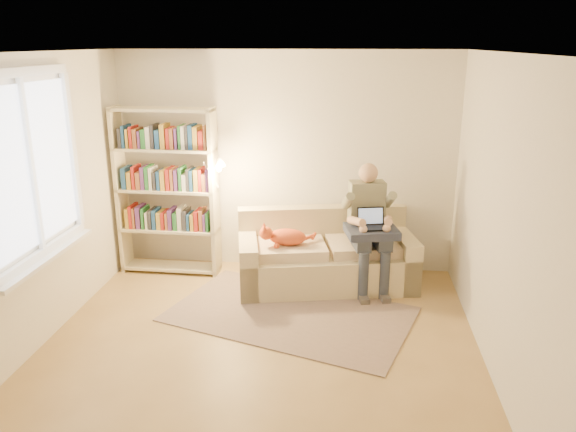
# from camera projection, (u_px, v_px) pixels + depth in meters

# --- Properties ---
(floor) EXTENTS (4.50, 4.50, 0.00)m
(floor) POSITION_uv_depth(u_px,v_px,m) (255.00, 361.00, 4.92)
(floor) COLOR olive
(floor) RESTS_ON ground
(ceiling) EXTENTS (4.00, 4.50, 0.02)m
(ceiling) POSITION_uv_depth(u_px,v_px,m) (249.00, 53.00, 4.15)
(ceiling) COLOR white
(ceiling) RESTS_ON wall_back
(wall_left) EXTENTS (0.02, 4.50, 2.60)m
(wall_left) POSITION_uv_depth(u_px,v_px,m) (20.00, 212.00, 4.75)
(wall_left) COLOR silver
(wall_left) RESTS_ON floor
(wall_right) EXTENTS (0.02, 4.50, 2.60)m
(wall_right) POSITION_uv_depth(u_px,v_px,m) (508.00, 229.00, 4.32)
(wall_right) COLOR silver
(wall_right) RESTS_ON floor
(wall_back) EXTENTS (4.00, 0.02, 2.60)m
(wall_back) POSITION_uv_depth(u_px,v_px,m) (285.00, 163.00, 6.67)
(wall_back) COLOR silver
(wall_back) RESTS_ON floor
(wall_front) EXTENTS (4.00, 0.02, 2.60)m
(wall_front) POSITION_uv_depth(u_px,v_px,m) (161.00, 379.00, 2.40)
(wall_front) COLOR silver
(wall_front) RESTS_ON floor
(window) EXTENTS (0.12, 1.52, 1.69)m
(window) POSITION_uv_depth(u_px,v_px,m) (37.00, 197.00, 4.91)
(window) COLOR white
(window) RESTS_ON wall_left
(sofa) EXTENTS (2.11, 1.28, 0.84)m
(sofa) POSITION_uv_depth(u_px,v_px,m) (325.00, 258.00, 6.43)
(sofa) COLOR beige
(sofa) RESTS_ON floor
(person) EXTENTS (0.50, 0.68, 1.41)m
(person) POSITION_uv_depth(u_px,v_px,m) (369.00, 220.00, 6.18)
(person) COLOR gray
(person) RESTS_ON sofa
(cat) EXTENTS (0.61, 0.31, 0.23)m
(cat) POSITION_uv_depth(u_px,v_px,m) (285.00, 236.00, 6.16)
(cat) COLOR orange
(cat) RESTS_ON sofa
(blanket) EXTENTS (0.62, 0.55, 0.09)m
(blanket) POSITION_uv_depth(u_px,v_px,m) (370.00, 231.00, 6.07)
(blanket) COLOR #252C42
(blanket) RESTS_ON person
(laptop) EXTENTS (0.33, 0.30, 0.26)m
(laptop) POSITION_uv_depth(u_px,v_px,m) (370.00, 222.00, 6.05)
(laptop) COLOR black
(laptop) RESTS_ON blanket
(bookshelf) EXTENTS (1.31, 0.38, 1.98)m
(bookshelf) POSITION_uv_depth(u_px,v_px,m) (167.00, 183.00, 6.54)
(bookshelf) COLOR beige
(bookshelf) RESTS_ON floor
(rug) EXTENTS (2.71, 2.09, 0.01)m
(rug) POSITION_uv_depth(u_px,v_px,m) (290.00, 314.00, 5.76)
(rug) COLOR gray
(rug) RESTS_ON floor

